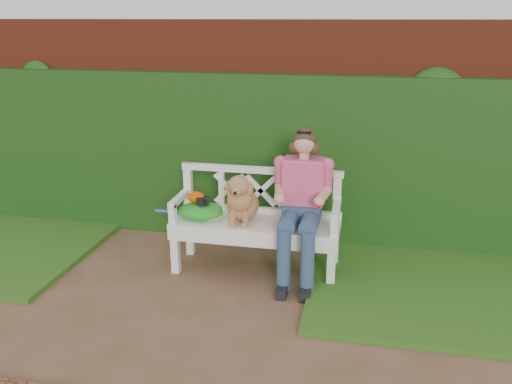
# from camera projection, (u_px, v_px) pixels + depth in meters

# --- Properties ---
(ground) EXTENTS (60.00, 60.00, 0.00)m
(ground) POSITION_uv_depth(u_px,v_px,m) (161.00, 313.00, 4.26)
(ground) COLOR brown
(brick_wall) EXTENTS (10.00, 0.30, 2.20)m
(brick_wall) POSITION_uv_depth(u_px,v_px,m) (222.00, 129.00, 5.69)
(brick_wall) COLOR maroon
(brick_wall) RESTS_ON ground
(ivy_hedge) EXTENTS (10.00, 0.18, 1.70)m
(ivy_hedge) POSITION_uv_depth(u_px,v_px,m) (217.00, 157.00, 5.56)
(ivy_hedge) COLOR #235614
(ivy_hedge) RESTS_ON ground
(grass_right) EXTENTS (2.60, 2.00, 0.05)m
(grass_right) POSITION_uv_depth(u_px,v_px,m) (465.00, 287.00, 4.62)
(grass_right) COLOR #204118
(grass_right) RESTS_ON ground
(garden_bench) EXTENTS (1.59, 0.62, 0.48)m
(garden_bench) POSITION_uv_depth(u_px,v_px,m) (256.00, 245.00, 4.93)
(garden_bench) COLOR white
(garden_bench) RESTS_ON ground
(seated_woman) EXTENTS (0.79, 0.88, 1.27)m
(seated_woman) POSITION_uv_depth(u_px,v_px,m) (302.00, 208.00, 4.71)
(seated_woman) COLOR #FC4772
(seated_woman) RESTS_ON ground
(dog) EXTENTS (0.38, 0.47, 0.46)m
(dog) POSITION_uv_depth(u_px,v_px,m) (242.00, 197.00, 4.77)
(dog) COLOR #AD5E3B
(dog) RESTS_ON garden_bench
(tennis_racket) EXTENTS (0.73, 0.42, 0.03)m
(tennis_racket) POSITION_uv_depth(u_px,v_px,m) (200.00, 214.00, 4.97)
(tennis_racket) COLOR white
(tennis_racket) RESTS_ON garden_bench
(green_bag) EXTENTS (0.44, 0.36, 0.14)m
(green_bag) POSITION_uv_depth(u_px,v_px,m) (201.00, 211.00, 4.90)
(green_bag) COLOR #2F8636
(green_bag) RESTS_ON garden_bench
(camera_item) EXTENTS (0.11, 0.08, 0.07)m
(camera_item) POSITION_uv_depth(u_px,v_px,m) (203.00, 200.00, 4.85)
(camera_item) COLOR black
(camera_item) RESTS_ON green_bag
(baseball_glove) EXTENTS (0.18, 0.15, 0.10)m
(baseball_glove) POSITION_uv_depth(u_px,v_px,m) (196.00, 197.00, 4.88)
(baseball_glove) COLOR #D14600
(baseball_glove) RESTS_ON green_bag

